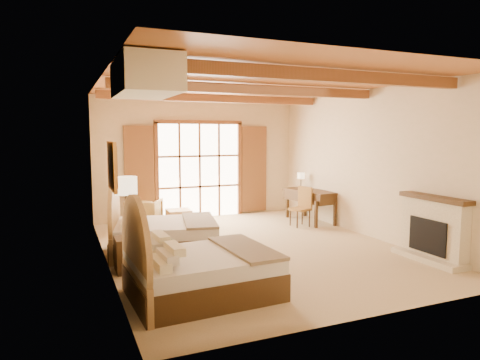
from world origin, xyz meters
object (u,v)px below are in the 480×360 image
bed_near (193,269)px  desk (310,205)px  nightstand (130,254)px  armchair (144,213)px  bed_far (157,233)px

bed_near → desk: bearing=38.7°
desk → nightstand: bearing=-162.4°
armchair → desk: 4.16m
bed_near → armchair: (0.17, 4.69, -0.04)m
bed_far → desk: bed_far is taller
bed_near → nightstand: bearing=110.1°
nightstand → armchair: size_ratio=0.74×
bed_far → desk: (4.23, 1.41, 0.05)m
bed_near → bed_far: 2.36m
nightstand → armchair: (0.80, 3.21, 0.07)m
bed_near → desk: (4.24, 3.77, 0.05)m
nightstand → bed_far: bearing=54.3°
bed_far → armchair: bed_far is taller
bed_near → armchair: bearing=84.9°
armchair → nightstand: bearing=103.6°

